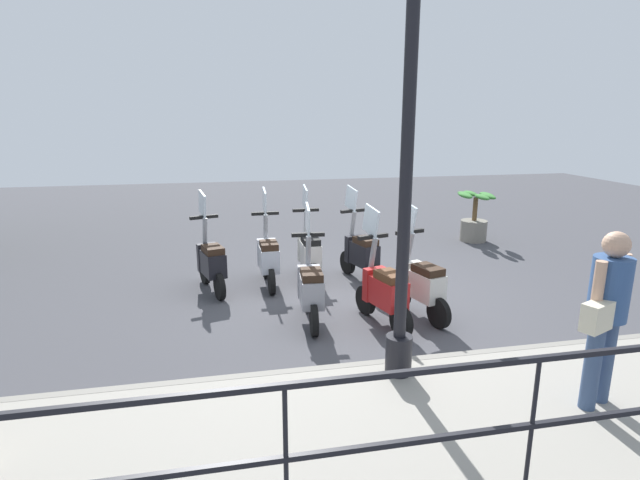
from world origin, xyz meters
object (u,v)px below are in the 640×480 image
at_px(lamp_post_near, 406,170).
at_px(scooter_far_2, 268,257).
at_px(scooter_near_0, 420,283).
at_px(potted_palm, 474,221).
at_px(scooter_near_1, 383,290).
at_px(pedestrian_with_bag, 606,308).
at_px(scooter_far_3, 211,262).
at_px(scooter_near_2, 310,288).
at_px(scooter_far_1, 309,252).
at_px(scooter_far_0, 361,253).

height_order(lamp_post_near, scooter_far_2, lamp_post_near).
bearing_deg(scooter_near_0, potted_palm, -52.03).
bearing_deg(scooter_near_1, pedestrian_with_bag, -168.93).
height_order(scooter_near_0, scooter_far_3, same).
height_order(scooter_near_0, scooter_near_2, same).
bearing_deg(scooter_far_1, scooter_far_2, 102.15).
height_order(lamp_post_near, scooter_far_0, lamp_post_near).
relative_size(scooter_near_2, scooter_far_2, 1.00).
height_order(lamp_post_near, scooter_far_1, lamp_post_near).
bearing_deg(scooter_far_0, lamp_post_near, 155.46).
bearing_deg(scooter_far_1, scooter_far_3, 98.33).
bearing_deg(scooter_far_3, potted_palm, -84.93).
bearing_deg(scooter_far_2, scooter_far_0, -92.76).
relative_size(pedestrian_with_bag, scooter_near_1, 1.03).
distance_m(scooter_near_0, scooter_far_0, 1.67).
xyz_separation_m(lamp_post_near, potted_palm, (5.38, -3.70, -1.74)).
height_order(potted_palm, scooter_near_0, scooter_near_0).
bearing_deg(pedestrian_with_bag, scooter_far_3, 16.68).
xyz_separation_m(scooter_far_0, scooter_far_2, (0.05, 1.51, 0.00)).
relative_size(scooter_far_0, scooter_far_2, 1.00).
bearing_deg(scooter_near_0, scooter_far_0, -2.74).
bearing_deg(scooter_near_2, scooter_far_1, -5.24).
height_order(lamp_post_near, pedestrian_with_bag, lamp_post_near).
height_order(scooter_far_0, scooter_far_3, same).
relative_size(pedestrian_with_bag, potted_palm, 1.50).
height_order(scooter_far_0, scooter_far_1, same).
distance_m(scooter_near_2, scooter_far_2, 1.62).
height_order(scooter_far_2, scooter_far_3, same).
xyz_separation_m(scooter_far_0, scooter_far_3, (-0.04, 2.40, 0.00)).
distance_m(scooter_near_0, scooter_far_3, 3.18).
bearing_deg(potted_palm, scooter_near_0, 143.19).
xyz_separation_m(pedestrian_with_bag, scooter_far_2, (4.21, 2.47, -0.60)).
relative_size(scooter_near_1, scooter_near_2, 1.00).
bearing_deg(potted_palm, scooter_far_3, 111.13).
xyz_separation_m(lamp_post_near, scooter_near_0, (1.64, -0.90, -1.70)).
distance_m(scooter_near_1, scooter_far_2, 2.25).
relative_size(scooter_near_1, scooter_far_2, 1.00).
xyz_separation_m(pedestrian_with_bag, scooter_near_1, (2.37, 1.17, -0.60)).
distance_m(scooter_near_2, scooter_far_3, 1.96).
distance_m(pedestrian_with_bag, scooter_near_1, 2.71).
bearing_deg(lamp_post_near, scooter_near_2, 18.10).
bearing_deg(scooter_near_1, scooter_far_0, -22.03).
height_order(scooter_far_1, scooter_far_2, same).
bearing_deg(pedestrian_with_bag, scooter_near_0, -9.08).
xyz_separation_m(scooter_far_1, scooter_far_2, (-0.15, 0.69, 0.00)).
height_order(scooter_near_0, scooter_far_0, same).
relative_size(potted_palm, scooter_near_2, 0.69).
relative_size(pedestrian_with_bag, scooter_near_0, 1.03).
relative_size(pedestrian_with_bag, scooter_far_0, 1.03).
bearing_deg(scooter_near_1, scooter_far_1, 1.73).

